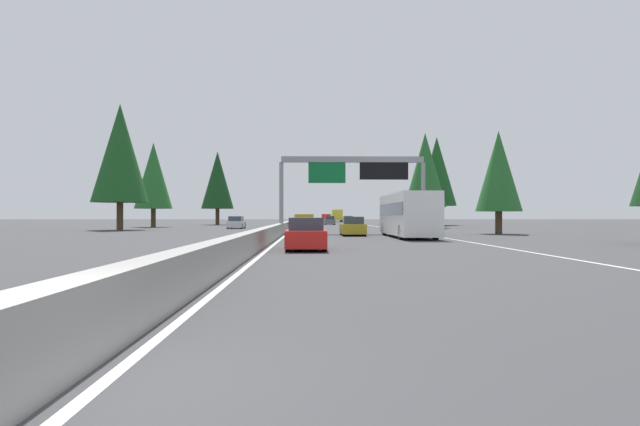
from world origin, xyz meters
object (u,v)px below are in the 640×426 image
Objects in this scene: sedan_mid_right at (330,221)px; conifer_left_mid at (153,176)px; minivan_near_right at (304,221)px; sedan_mid_left at (348,220)px; conifer_left_far at (218,180)px; conifer_right_distant at (437,171)px; sedan_far_left at (353,227)px; pickup_far_center at (326,218)px; sedan_distant_b at (306,235)px; conifer_left_near at (120,153)px; bus_near_center at (407,213)px; conifer_right_near at (499,171)px; conifer_right_far at (426,173)px; oncoming_near at (236,223)px; sign_gantry_overhead at (355,172)px; conifer_right_mid at (425,170)px; box_truck_far_right at (337,215)px.

sedan_mid_right is 0.39× the size of conifer_left_mid.
minivan_near_right is 42.19m from sedan_mid_left.
conifer_right_distant is at bearing -97.01° from conifer_left_far.
sedan_far_left is at bearing -165.54° from minivan_near_right.
pickup_far_center reaches higher than sedan_mid_right.
sedan_distant_b is 69.24m from conifer_left_far.
conifer_left_near is (0.82, 19.66, 7.26)m from minivan_near_right.
sedan_mid_left is at bearing 0.07° from bus_near_center.
minivan_near_right is 0.58× the size of conifer_right_near.
sedan_mid_left is (56.75, -3.58, 0.00)m from sedan_far_left.
conifer_right_far is (56.31, -17.52, 7.28)m from sedan_distant_b.
conifer_left_far reaches higher than sedan_distant_b.
conifer_left_far is at bearing 20.84° from sedan_far_left.
conifer_right_far is at bearing -37.43° from minivan_near_right.
conifer_right_distant is at bearing -105.54° from sedan_mid_right.
oncoming_near is at bearing -165.83° from conifer_left_far.
sign_gantry_overhead is at bearing -6.49° from sedan_far_left.
sedan_mid_right is 0.34× the size of conifer_right_far.
bus_near_center is at bearing -176.08° from sedan_mid_right.
sedan_mid_right is 7.74m from sedan_mid_left.
bus_near_center is 60.27m from sedan_mid_left.
sign_gantry_overhead is 1.46× the size of conifer_right_near.
sign_gantry_overhead reaches higher than bus_near_center.
oncoming_near is at bearing 12.04° from sedan_distant_b.
conifer_right_near is at bearing 51.25° from oncoming_near.
conifer_left_mid reaches higher than sedan_mid_left.
conifer_left_near reaches higher than sign_gantry_overhead.
pickup_far_center is at bearing 11.09° from sedan_mid_left.
conifer_right_far is at bearing -58.96° from conifer_left_near.
sedan_far_left is 0.34× the size of conifer_right_far.
conifer_left_mid reaches higher than sedan_far_left.
minivan_near_right is at bearing 144.85° from conifer_right_distant.
sedan_distant_b is at bearing 177.04° from sedan_mid_right.
conifer_right_mid reaches higher than bus_near_center.
sedan_mid_left is at bearing -33.73° from conifer_left_near.
conifer_right_mid is at bearing -155.36° from sedan_mid_right.
sign_gantry_overhead is 12.11m from conifer_right_near.
pickup_far_center reaches higher than oncoming_near.
sedan_distant_b is at bearing -149.18° from conifer_left_near.
box_truck_far_right is at bearing -19.82° from conifer_left_near.
box_truck_far_right is at bearing 16.96° from conifer_right_distant.
sedan_distant_b and sedan_far_left have the same top height.
conifer_right_distant is 1.16× the size of conifer_left_far.
conifer_right_far reaches higher than conifer_right_near.
minivan_near_right is 37.99m from conifer_left_far.
conifer_left_mid is (7.89, 12.10, 6.19)m from oncoming_near.
sign_gantry_overhead is 1.10× the size of bus_near_center.
oncoming_near is 0.33× the size of conifer_left_near.
minivan_near_right is 0.35× the size of conifer_right_distant.
conifer_left_far is at bearing 91.02° from sedan_mid_right.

